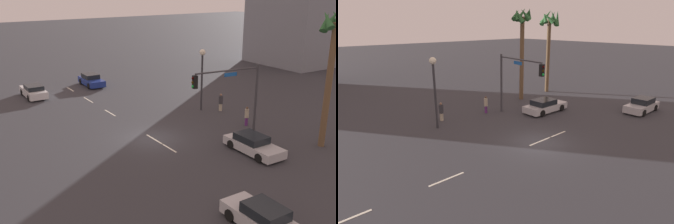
% 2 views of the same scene
% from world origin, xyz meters
% --- Properties ---
extents(ground_plane, '(220.00, 220.00, 0.00)m').
position_xyz_m(ground_plane, '(0.00, 0.00, 0.00)').
color(ground_plane, '#333338').
extents(lane_stripe_1, '(2.34, 0.14, 0.01)m').
position_xyz_m(lane_stripe_1, '(-12.75, 0.00, 0.01)').
color(lane_stripe_1, silver).
rests_on(lane_stripe_1, ground_plane).
extents(lane_stripe_2, '(2.21, 0.14, 0.01)m').
position_xyz_m(lane_stripe_2, '(-7.58, 0.00, 0.01)').
color(lane_stripe_2, silver).
rests_on(lane_stripe_2, ground_plane).
extents(lane_stripe_3, '(2.36, 0.14, 0.01)m').
position_xyz_m(lane_stripe_3, '(0.31, 0.00, 0.01)').
color(lane_stripe_3, silver).
rests_on(lane_stripe_3, ground_plane).
extents(lane_stripe_4, '(1.89, 0.14, 0.01)m').
position_xyz_m(lane_stripe_4, '(2.33, 0.00, 0.01)').
color(lane_stripe_4, silver).
rests_on(lane_stripe_4, ground_plane).
extents(lane_stripe_5, '(1.98, 0.14, 0.01)m').
position_xyz_m(lane_stripe_5, '(15.26, 0.00, 0.01)').
color(lane_stripe_5, silver).
rests_on(lane_stripe_5, ground_plane).
extents(car_0, '(4.21, 1.88, 1.36)m').
position_xyz_m(car_0, '(13.17, -1.80, 0.63)').
color(car_0, '#B7B7BC').
rests_on(car_0, ground_plane).
extents(car_1, '(4.59, 2.01, 1.27)m').
position_xyz_m(car_1, '(6.21, 4.55, 0.59)').
color(car_1, '#B7B7BC').
rests_on(car_1, ground_plane).
extents(traffic_signal, '(0.97, 5.89, 5.54)m').
position_xyz_m(traffic_signal, '(3.00, 5.43, 3.83)').
color(traffic_signal, '#38383D').
rests_on(traffic_signal, ground_plane).
extents(streetlamp, '(0.56, 0.56, 5.76)m').
position_xyz_m(streetlamp, '(-3.74, 7.65, 4.07)').
color(streetlamp, '#2D2D33').
rests_on(streetlamp, ground_plane).
extents(pedestrian_0, '(0.42, 0.42, 1.64)m').
position_xyz_m(pedestrian_0, '(1.80, 8.16, 0.86)').
color(pedestrian_0, '#59266B').
rests_on(pedestrian_0, ground_plane).
extents(pedestrian_1, '(0.47, 0.47, 1.65)m').
position_xyz_m(pedestrian_1, '(-2.53, 9.01, 0.86)').
color(pedestrian_1, '#B2A58C').
rests_on(pedestrian_1, ground_plane).
extents(palm_tree_0, '(2.29, 2.37, 9.93)m').
position_xyz_m(palm_tree_0, '(8.12, 9.63, 7.35)').
color(palm_tree_0, brown).
rests_on(palm_tree_0, ground_plane).
extents(palm_tree_1, '(2.54, 2.76, 9.96)m').
position_xyz_m(palm_tree_1, '(13.26, 10.11, 7.30)').
color(palm_tree_1, brown).
rests_on(palm_tree_1, ground_plane).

